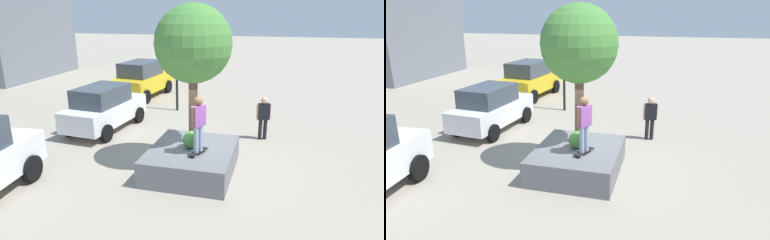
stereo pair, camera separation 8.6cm
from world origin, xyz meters
TOP-DOWN VIEW (x-y plane):
  - ground_plane at (0.00, 0.00)m, footprint 120.00×120.00m
  - planter_ledge at (-0.49, 0.11)m, footprint 2.97×2.52m
  - plaza_tree at (0.02, 0.21)m, footprint 2.32×2.32m
  - boxwood_shrub at (-0.46, 0.14)m, footprint 0.53×0.53m
  - skateboard at (-0.86, -0.17)m, footprint 0.82×0.48m
  - skateboarder at (-0.86, -0.17)m, footprint 0.50×0.38m
  - sedan_parked at (2.43, 4.62)m, footprint 4.16×2.18m
  - taxi_cab at (8.24, 5.34)m, footprint 4.58×2.45m
  - traffic_light_corner at (5.95, 2.57)m, footprint 0.37×0.36m
  - passerby_with_bag at (2.91, -1.82)m, footprint 0.32×0.55m

SIDE VIEW (x-z plane):
  - ground_plane at x=0.00m, z-range 0.00..0.00m
  - planter_ledge at x=-0.49m, z-range 0.00..0.77m
  - skateboard at x=-0.86m, z-range 0.79..0.87m
  - sedan_parked at x=2.43m, z-range 0.01..1.88m
  - passerby_with_bag at x=2.91m, z-range 0.13..1.82m
  - boxwood_shrub at x=-0.46m, z-range 0.77..1.30m
  - taxi_cab at x=8.24m, z-range 0.02..2.07m
  - skateboarder at x=-0.86m, z-range 0.97..2.62m
  - traffic_light_corner at x=5.95m, z-range 0.82..5.36m
  - plaza_tree at x=0.02m, z-range 1.70..5.94m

